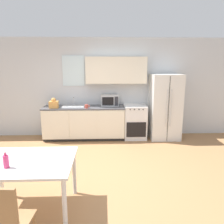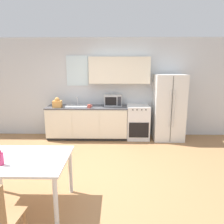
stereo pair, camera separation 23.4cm
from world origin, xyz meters
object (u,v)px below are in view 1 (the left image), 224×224
object	(u,v)px
microwave	(110,100)
dining_chair_near	(4,221)
coffee_mug	(87,106)
oven_range	(135,122)
refrigerator	(165,107)
dining_table	(26,167)
drink_bottle	(6,161)

from	to	relation	value
microwave	dining_chair_near	bearing A→B (deg)	-105.38
coffee_mug	oven_range	bearing A→B (deg)	9.49
refrigerator	oven_range	bearing A→B (deg)	177.52
dining_table	refrigerator	bearing A→B (deg)	48.68
dining_table	drink_bottle	distance (m)	0.31
oven_range	dining_chair_near	size ratio (longest dim) A/B	0.98
oven_range	drink_bottle	xyz separation A→B (m)	(-2.03, -3.26, 0.39)
microwave	drink_bottle	distance (m)	3.65
dining_chair_near	refrigerator	bearing A→B (deg)	60.42
refrigerator	coffee_mug	world-z (taller)	refrigerator
coffee_mug	dining_chair_near	bearing A→B (deg)	-97.77
oven_range	coffee_mug	distance (m)	1.39
coffee_mug	dining_table	distance (m)	2.93
oven_range	coffee_mug	xyz separation A→B (m)	(-1.29, -0.21, 0.48)
refrigerator	microwave	size ratio (longest dim) A/B	3.69
dining_table	dining_chair_near	world-z (taller)	dining_chair_near
oven_range	dining_table	size ratio (longest dim) A/B	0.73
oven_range	dining_table	distance (m)	3.60
dining_chair_near	coffee_mug	bearing A→B (deg)	86.33
drink_bottle	oven_range	bearing A→B (deg)	58.08
oven_range	microwave	world-z (taller)	microwave
oven_range	dining_table	world-z (taller)	oven_range
oven_range	drink_bottle	world-z (taller)	drink_bottle
coffee_mug	dining_table	xyz separation A→B (m)	(-0.58, -2.86, -0.27)
microwave	dining_chair_near	world-z (taller)	microwave
dining_chair_near	drink_bottle	world-z (taller)	drink_bottle
dining_chair_near	drink_bottle	size ratio (longest dim) A/B	4.34
oven_range	drink_bottle	distance (m)	3.86
microwave	drink_bottle	xyz separation A→B (m)	(-1.35, -3.38, -0.19)
dining_table	drink_bottle	bearing A→B (deg)	-131.16
coffee_mug	drink_bottle	distance (m)	3.14
refrigerator	dining_table	world-z (taller)	refrigerator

